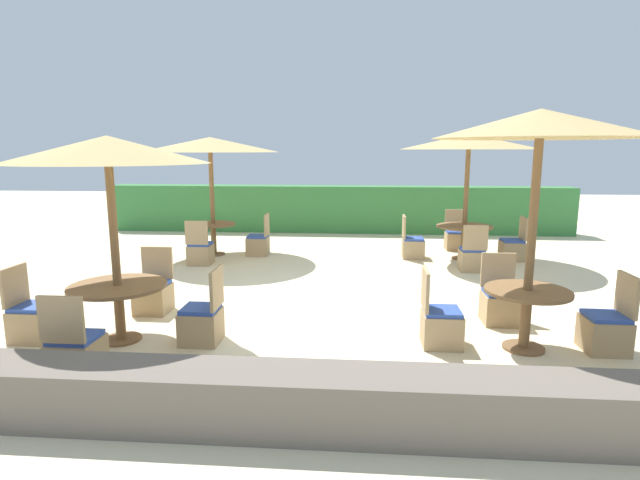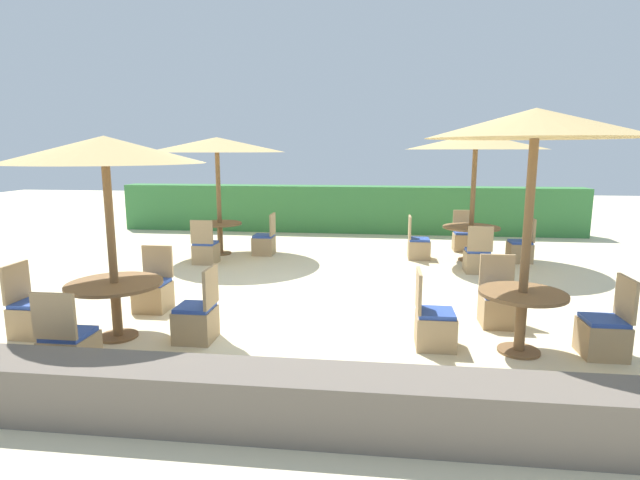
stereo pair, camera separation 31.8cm
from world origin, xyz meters
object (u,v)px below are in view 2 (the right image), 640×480
round_table_back_left (220,230)px  patio_chair_front_left_south (69,349)px  patio_chair_front_left_west (33,315)px  patio_chair_front_right_east (604,334)px  parasol_front_right (536,125)px  patio_chair_back_right_south (477,259)px  patio_chair_front_left_north (153,293)px  parasol_back_right (476,142)px  patio_chair_back_left_east (264,243)px  patio_chair_front_left_east (197,320)px  round_table_back_right (471,233)px  patio_chair_front_right_west (434,326)px  round_table_front_right (522,306)px  parasol_back_left (217,145)px  patio_chair_back_right_east (520,250)px  patio_chair_back_left_south (206,251)px  patio_chair_back_right_north (463,239)px  patio_chair_back_right_west (418,247)px  round_table_front_left (115,293)px  patio_chair_front_right_north (498,306)px

round_table_back_left → patio_chair_front_left_south: 6.14m
patio_chair_front_left_west → patio_chair_front_right_east: same height
parasol_front_right → patio_chair_back_right_south: size_ratio=2.98×
patio_chair_front_left_north → parasol_back_right: (5.20, 4.00, 2.22)m
patio_chair_back_left_east → patio_chair_front_left_east: 5.15m
patio_chair_front_left_south → patio_chair_back_right_south: size_ratio=1.00×
round_table_back_right → patio_chair_front_right_west: bearing=-104.3°
patio_chair_front_right_west → patio_chair_front_left_west: bearing=-87.4°
patio_chair_front_left_west → round_table_back_right: bearing=129.5°
patio_chair_front_left_south → round_table_front_right: 4.99m
patio_chair_back_right_south → parasol_back_left: bearing=168.7°
patio_chair_front_left_west → patio_chair_back_right_east: bearing=125.2°
round_table_front_right → parasol_back_right: bearing=86.8°
patio_chair_back_left_south → patio_chair_front_left_east: 4.34m
patio_chair_back_left_east → patio_chair_front_right_west: size_ratio=1.00×
patio_chair_front_left_south → round_table_back_right: 7.99m
patio_chair_front_left_north → patio_chair_back_right_north: size_ratio=1.00×
patio_chair_front_left_east → patio_chair_back_right_west: 5.94m
patio_chair_back_left_east → round_table_back_right: patio_chair_back_left_east is taller
round_table_back_right → patio_chair_back_right_east: bearing=-1.2°
parasol_back_left → patio_chair_back_left_south: bearing=-90.1°
patio_chair_front_left_south → parasol_back_right: size_ratio=0.32×
parasol_back_right → parasol_front_right: bearing=-93.2°
round_table_front_right → patio_chair_front_right_west: patio_chair_front_right_west is taller
patio_chair_front_left_east → round_table_back_right: bearing=-39.2°
round_table_back_left → parasol_front_right: 7.49m
patio_chair_front_right_east → patio_chair_back_right_south: same height
patio_chair_front_right_west → patio_chair_back_right_west: size_ratio=1.00×
round_table_front_left → patio_chair_back_right_south: bearing=38.2°
round_table_back_right → patio_chair_back_right_south: bearing=-92.6°
patio_chair_front_left_south → patio_chair_front_left_north: size_ratio=1.00×
patio_chair_front_left_south → patio_chair_front_right_east: size_ratio=1.00×
round_table_front_right → patio_chair_back_right_west: (-0.81, 5.01, -0.29)m
patio_chair_front_left_west → round_table_front_right: 5.98m
parasol_back_left → patio_chair_front_left_east: bearing=-75.0°
patio_chair_front_right_west → round_table_back_right: 5.10m
round_table_back_right → parasol_back_right: bearing=-135.0°
patio_chair_front_left_east → patio_chair_back_right_south: same height
patio_chair_front_right_west → round_table_front_left: bearing=-87.6°
patio_chair_front_right_north → patio_chair_back_right_west: size_ratio=1.00×
parasol_back_left → patio_chair_front_right_west: size_ratio=3.21×
patio_chair_back_left_south → patio_chair_front_right_north: bearing=-31.0°
patio_chair_front_left_east → patio_chair_back_right_south: size_ratio=1.00×
patio_chair_front_left_west → patio_chair_back_right_west: size_ratio=1.00×
patio_chair_back_left_east → patio_chair_front_left_east: same height
patio_chair_front_right_east → patio_chair_front_right_north: 1.33m
patio_chair_back_right_north → patio_chair_back_right_west: size_ratio=1.00×
patio_chair_back_left_south → patio_chair_back_right_south: size_ratio=1.00×
patio_chair_back_left_east → patio_chair_front_left_west: bearing=161.3°
parasol_back_left → patio_chair_front_right_north: bearing=-38.1°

